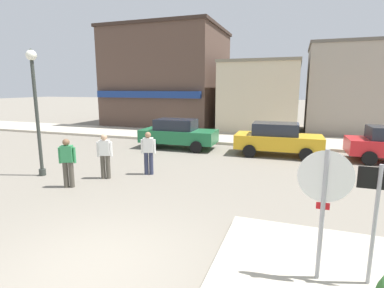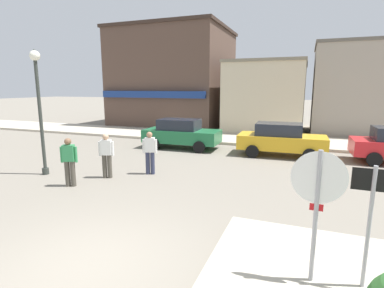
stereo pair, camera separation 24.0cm
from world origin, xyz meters
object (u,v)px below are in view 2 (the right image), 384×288
stop_sign (317,200)px  parked_car_second (281,139)px  one_way_sign (370,215)px  pedestrian_kerb_side (69,161)px  lamp_post (38,95)px  pedestrian_crossing_far (150,152)px  parked_car_nearest (181,133)px  pedestrian_crossing_near (106,154)px

stop_sign → parked_car_second: bearing=97.4°
one_way_sign → pedestrian_kerb_side: one_way_sign is taller
stop_sign → parked_car_second: 9.87m
lamp_post → pedestrian_crossing_far: lamp_post is taller
parked_car_nearest → stop_sign: bearing=-56.9°
one_way_sign → parked_car_second: 9.87m
one_way_sign → pedestrian_kerb_side: (-8.11, 2.56, -0.46)m
one_way_sign → parked_car_second: (-2.02, 9.65, -0.52)m
lamp_post → parked_car_nearest: size_ratio=1.12×
one_way_sign → pedestrian_kerb_side: 8.52m
pedestrian_crossing_near → pedestrian_crossing_far: size_ratio=1.00×
pedestrian_crossing_near → pedestrian_kerb_side: bearing=-114.7°
stop_sign → pedestrian_kerb_side: (-7.36, 2.68, -0.65)m
pedestrian_crossing_far → stop_sign: bearing=-41.0°
parked_car_second → lamp_post: bearing=-141.6°
pedestrian_kerb_side → one_way_sign: bearing=-17.5°
parked_car_nearest → parked_car_second: same height
one_way_sign → pedestrian_crossing_far: 7.93m
pedestrian_crossing_near → parked_car_nearest: bearing=85.9°
pedestrian_crossing_near → stop_sign: bearing=-29.8°
parked_car_nearest → pedestrian_kerb_side: 7.17m
stop_sign → lamp_post: 9.97m
pedestrian_crossing_near → pedestrian_crossing_far: (1.22, 0.97, 0.00)m
pedestrian_crossing_far → pedestrian_kerb_side: (-1.78, -2.18, 0.00)m
lamp_post → pedestrian_crossing_near: size_ratio=2.82×
parked_car_nearest → pedestrian_kerb_side: size_ratio=2.51×
stop_sign → lamp_post: bearing=159.6°
lamp_post → parked_car_second: (7.99, 6.33, -2.15)m
lamp_post → pedestrian_crossing_far: size_ratio=2.82×
pedestrian_crossing_near → pedestrian_crossing_far: same height
parked_car_second → stop_sign: bearing=-82.6°
stop_sign → parked_car_nearest: size_ratio=0.57×
pedestrian_crossing_near → parked_car_second: bearing=46.7°
stop_sign → pedestrian_crossing_near: 7.86m
parked_car_second → pedestrian_crossing_near: pedestrian_crossing_near is taller
stop_sign → parked_car_nearest: bearing=123.1°
pedestrian_crossing_far → lamp_post: bearing=-158.8°
parked_car_nearest → pedestrian_crossing_near: bearing=-94.1°
one_way_sign → parked_car_nearest: (-7.14, 9.67, -0.52)m
one_way_sign → parked_car_second: bearing=101.8°
pedestrian_crossing_near → pedestrian_kerb_side: size_ratio=1.00×
lamp_post → parked_car_nearest: 7.29m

